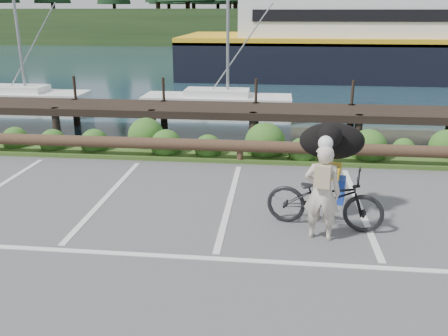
# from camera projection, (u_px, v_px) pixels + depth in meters

# --- Properties ---
(ground) EXTENTS (72.00, 72.00, 0.00)m
(ground) POSITION_uv_depth(u_px,v_px,m) (218.00, 247.00, 7.84)
(ground) COLOR #4D4D4F
(harbor_backdrop) EXTENTS (170.00, 160.00, 30.00)m
(harbor_backdrop) POSITION_uv_depth(u_px,v_px,m) (276.00, 33.00, 81.84)
(harbor_backdrop) COLOR #19313D
(harbor_backdrop) RESTS_ON ground
(vegetation_strip) EXTENTS (34.00, 1.60, 0.10)m
(vegetation_strip) POSITION_uv_depth(u_px,v_px,m) (242.00, 153.00, 12.82)
(vegetation_strip) COLOR #3D5B21
(vegetation_strip) RESTS_ON ground
(log_rail) EXTENTS (32.00, 0.30, 0.60)m
(log_rail) POSITION_uv_depth(u_px,v_px,m) (240.00, 163.00, 12.17)
(log_rail) COLOR #443021
(log_rail) RESTS_ON ground
(bicycle) EXTENTS (2.17, 1.13, 1.09)m
(bicycle) POSITION_uv_depth(u_px,v_px,m) (324.00, 198.00, 8.42)
(bicycle) COLOR black
(bicycle) RESTS_ON ground
(cyclist) EXTENTS (0.68, 0.52, 1.67)m
(cyclist) POSITION_uv_depth(u_px,v_px,m) (322.00, 193.00, 7.90)
(cyclist) COLOR beige
(cyclist) RESTS_ON ground
(dog) EXTENTS (0.82, 1.29, 0.69)m
(dog) POSITION_uv_depth(u_px,v_px,m) (332.00, 141.00, 8.74)
(dog) COLOR black
(dog) RESTS_ON bicycle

